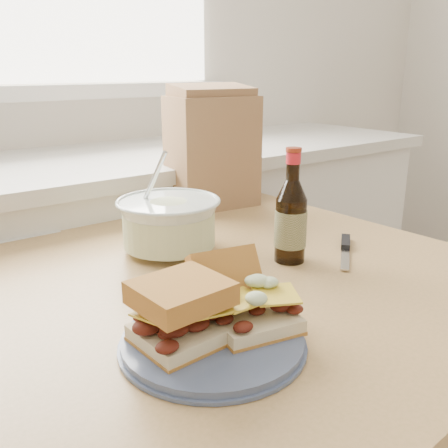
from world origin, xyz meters
TOP-DOWN VIEW (x-y plane):
  - wall_back at (0.00, 2.00)m, footprint 4.00×0.02m
  - cabinet_run at (-0.00, 1.70)m, footprint 2.50×0.64m
  - dining_table at (-0.07, 0.97)m, footprint 1.05×1.05m
  - plate at (-0.23, 0.76)m, footprint 0.25×0.25m
  - sandwich_left at (-0.27, 0.78)m, footprint 0.12×0.11m
  - sandwich_right at (-0.17, 0.77)m, footprint 0.13×0.18m
  - coleslaw_bowl at (-0.08, 1.13)m, footprint 0.22×0.22m
  - beer_bottle at (0.08, 0.93)m, footprint 0.06×0.06m
  - knife at (0.22, 0.91)m, footprint 0.16×0.14m
  - paper_bag at (0.20, 1.37)m, footprint 0.25×0.18m

SIDE VIEW (x-z plane):
  - cabinet_run at x=0.00m, z-range 0.00..0.94m
  - dining_table at x=-0.07m, z-range 0.29..1.12m
  - knife at x=0.22m, z-range 0.83..0.84m
  - plate at x=-0.23m, z-range 0.83..0.84m
  - sandwich_right at x=-0.17m, z-range 0.83..0.93m
  - coleslaw_bowl at x=-0.08m, z-range 0.78..0.99m
  - sandwich_left at x=-0.27m, z-range 0.85..0.93m
  - beer_bottle at x=0.08m, z-range 0.80..1.03m
  - paper_bag at x=0.20m, z-range 0.83..1.13m
  - wall_back at x=0.00m, z-range 0.00..2.70m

